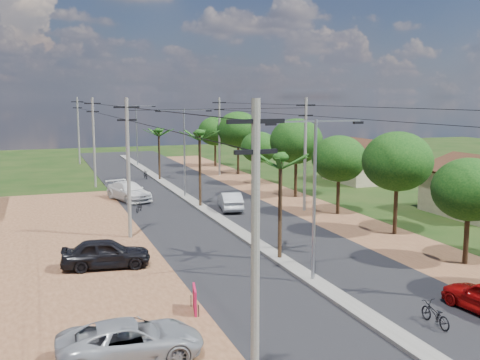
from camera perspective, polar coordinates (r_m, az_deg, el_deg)
The scene contains 32 objects.
ground at distance 28.22m, azimuth 7.39°, elevation -10.30°, with size 160.00×160.00×0.00m, color black.
road at distance 41.61m, azimuth -2.15°, elevation -4.08°, with size 12.00×110.00×0.04m, color black.
median at distance 44.40m, azimuth -3.34°, elevation -3.20°, with size 1.00×90.00×0.18m, color #605E56.
dirt_shoulder_east at distance 44.89m, azimuth 8.25°, elevation -3.25°, with size 5.00×90.00×0.03m, color brown.
house_east_far at distance 61.90m, azimuth 12.82°, elevation 2.06°, with size 7.60×7.50×4.60m.
tree_east_b at distance 32.50m, azimuth 22.26°, elevation -0.90°, with size 4.00×4.00×5.83m.
tree_east_c at distance 38.05m, azimuth 15.70°, elevation 1.83°, with size 4.60×4.60×6.83m.
tree_east_d at distance 43.79m, azimuth 10.02°, elevation 2.15°, with size 4.20×4.20×6.13m.
tree_east_e at distance 50.86m, azimuth 5.73°, elevation 3.94°, with size 4.80×4.80×7.14m.
tree_east_f at distance 58.09m, azimuth 1.93°, elevation 3.34°, with size 3.80×3.80×5.52m.
tree_east_g at distance 65.67m, azimuth -0.19°, elevation 5.12°, with size 5.00×5.00×7.38m.
tree_east_h at distance 73.17m, azimuth -2.54°, elevation 4.98°, with size 4.40×4.40×6.52m.
palm_median_near at distance 30.54m, azimuth 4.14°, elevation 1.84°, with size 2.00×2.00×6.15m.
palm_median_mid at distance 45.52m, azimuth -4.13°, elevation 4.46°, with size 2.00×2.00×6.55m.
palm_median_far at distance 61.07m, azimuth -8.26°, elevation 4.80°, with size 2.00×2.00×5.85m.
streetlight_near at distance 27.07m, azimuth 7.58°, elevation -0.66°, with size 5.10×0.18×8.00m.
streetlight_mid at distance 50.41m, azimuth -5.68°, elevation 3.56°, with size 5.10×0.18×8.00m.
streetlight_far at distance 74.84m, azimuth -10.46°, elevation 5.04°, with size 5.10×0.18×8.00m.
utility_pole_w_a at distance 15.32m, azimuth 1.57°, elevation -7.76°, with size 1.60×0.24×9.00m.
utility_pole_w_b at distance 36.34m, azimuth -11.29°, elevation 1.51°, with size 1.60×0.24×9.00m.
utility_pole_w_c at distance 58.09m, azimuth -14.63°, elevation 3.94°, with size 1.60×0.24×9.00m.
utility_pole_w_d at distance 78.98m, azimuth -16.10°, elevation 5.00°, with size 1.60×0.24×9.00m.
utility_pole_e_b at distance 44.60m, azimuth 6.64°, elevation 2.87°, with size 1.60×0.24×9.00m.
utility_pole_e_c at distance 64.95m, azimuth -2.10°, elevation 4.65°, with size 1.60×0.24×9.00m.
car_silver_mid at distance 45.09m, azimuth -1.01°, elevation -2.17°, with size 1.56×4.46×1.47m, color #979B9F.
car_white_far at distance 50.18m, azimuth -11.23°, elevation -1.18°, with size 2.23×5.49×1.59m, color silver.
car_parked_silver at distance 20.42m, azimuth -11.01°, elevation -15.82°, with size 2.31×5.01×1.39m, color #979B9F.
car_parked_dark at distance 30.86m, azimuth -13.46°, elevation -7.30°, with size 1.86×4.62×1.57m, color black.
moto_rider_east at distance 24.15m, azimuth 19.20°, elevation -12.84°, with size 0.61×1.75×0.92m, color black.
moto_rider_west_a at distance 45.20m, azimuth -10.19°, elevation -2.71°, with size 0.53×1.53×0.80m, color black.
moto_rider_west_b at distance 63.11m, azimuth -9.57°, elevation 0.53°, with size 0.46×1.62×0.97m, color black.
roadside_sign at distance 24.27m, azimuth -4.63°, elevation -12.05°, with size 0.36×1.31×1.10m.
Camera 1 is at (-12.42, -23.68, 9.03)m, focal length 42.00 mm.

